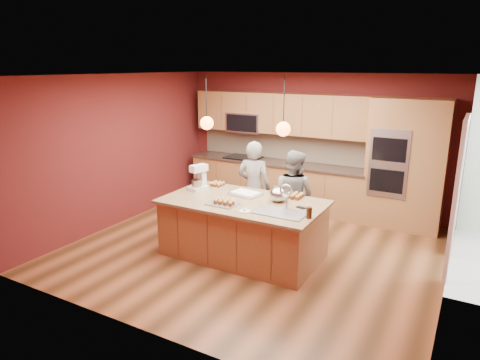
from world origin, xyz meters
The scene contains 24 objects.
floor centered at (0.00, 0.00, 0.00)m, with size 5.50×5.50×0.00m, color #442A14.
ceiling centered at (0.00, 0.00, 2.70)m, with size 5.50×5.50×0.00m, color silver.
wall_back centered at (0.00, 2.50, 1.35)m, with size 5.50×5.50×0.00m, color #551818.
wall_front centered at (0.00, -2.50, 1.35)m, with size 5.50×5.50×0.00m, color #551818.
wall_left centered at (-2.75, 0.00, 1.35)m, with size 5.00×5.00×0.00m, color #551818.
wall_right centered at (2.75, 0.00, 1.35)m, with size 5.00×5.00×0.00m, color #551818.
cabinet_run centered at (-0.68, 2.25, 0.98)m, with size 3.74×0.64×2.30m.
oven_column centered at (1.85, 2.19, 1.15)m, with size 1.30×0.62×2.30m.
doorway_trim centered at (2.73, 0.80, 1.05)m, with size 0.08×1.11×2.20m, color white, non-canonical shape.
pendant_left centered at (-0.68, -0.25, 2.00)m, with size 0.20×0.20×0.80m.
pendant_right centered at (0.56, -0.25, 2.00)m, with size 0.20×0.20×0.80m.
island centered at (-0.05, -0.26, 0.45)m, with size 2.40×1.34×1.26m.
person_left centered at (-0.36, 0.67, 0.81)m, with size 0.59×0.39×1.62m, color black.
person_right centered at (0.36, 0.67, 0.77)m, with size 0.74×0.58×1.53m, color slate.
stand_mixer centered at (-0.96, -0.11, 1.06)m, with size 0.29×0.35×0.41m.
sheet_cake centered at (-0.17, 0.01, 0.90)m, with size 0.51×0.41×0.05m.
cooling_rack centered at (-0.23, -0.56, 0.89)m, with size 0.43×0.31×0.02m, color #A4A6AC.
mixing_bowl centered at (0.42, -0.04, 0.99)m, with size 0.27×0.27×0.23m, color #B2B5B9.
plate centered at (0.20, -0.68, 0.89)m, with size 0.16×0.16×0.01m, color silver.
tumbler centered at (1.07, -0.50, 0.96)m, with size 0.08×0.08×0.15m, color #351A0A.
phone centered at (0.83, -0.15, 0.89)m, with size 0.14×0.08×0.01m, color black.
cupcakes_left centered at (-0.83, 0.25, 0.91)m, with size 0.22×0.22×0.07m, color gold, non-canonical shape.
cupcakes_rack centered at (-0.19, -0.58, 0.94)m, with size 0.32×0.16×0.07m, color gold, non-canonical shape.
cupcakes_right centered at (0.56, 0.25, 0.92)m, with size 0.26×0.26×0.08m, color gold, non-canonical shape.
Camera 1 is at (2.87, -5.59, 2.84)m, focal length 32.00 mm.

